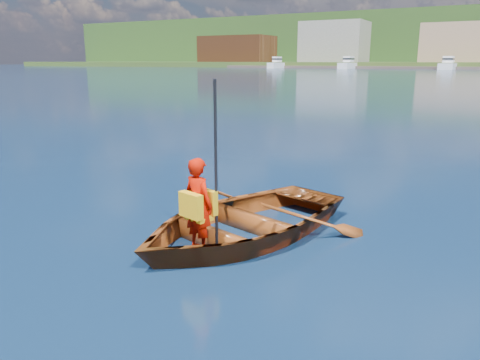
# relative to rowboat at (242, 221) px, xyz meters

# --- Properties ---
(ground) EXTENTS (600.00, 600.00, 0.00)m
(ground) POSITION_rel_rowboat_xyz_m (-0.87, -0.33, -0.21)
(ground) COLOR #13283D
(ground) RESTS_ON ground
(rowboat) EXTENTS (3.37, 4.06, 0.73)m
(rowboat) POSITION_rel_rowboat_xyz_m (0.00, 0.00, 0.00)
(rowboat) COLOR brown
(rowboat) RESTS_ON ground
(child_paddler) EXTENTS (0.48, 0.41, 2.06)m
(child_paddler) POSITION_rel_rowboat_xyz_m (-0.10, -0.91, 0.47)
(child_paddler) COLOR #C11101
(child_paddler) RESTS_ON ground
(dock) EXTENTS (160.05, 7.21, 0.80)m
(dock) POSITION_rel_rowboat_xyz_m (-5.47, 147.67, 0.19)
(dock) COLOR brown
(dock) RESTS_ON ground
(waterfront_buildings) EXTENTS (202.00, 16.00, 14.00)m
(waterfront_buildings) POSITION_rel_rowboat_xyz_m (-8.61, 164.67, 7.53)
(waterfront_buildings) COLOR brown
(waterfront_buildings) RESTS_ON ground
(hillside_trees) EXTENTS (220.00, 79.90, 24.81)m
(hillside_trees) POSITION_rel_rowboat_xyz_m (-53.22, 241.25, 18.11)
(hillside_trees) COLOR #382314
(hillside_trees) RESTS_ON ground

